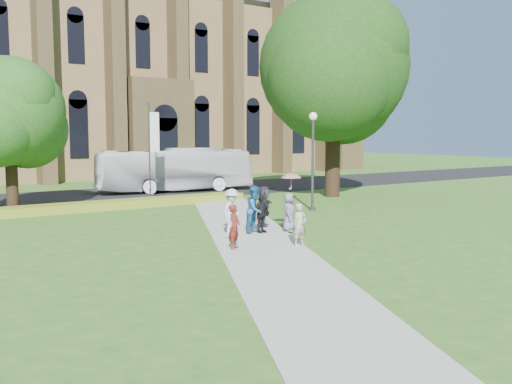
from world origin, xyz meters
TOP-DOWN VIEW (x-y plane):
  - ground at (0.00, 0.00)m, footprint 160.00×160.00m
  - road at (0.00, 20.00)m, footprint 160.00×10.00m
  - footpath at (0.00, 1.00)m, footprint 15.58×28.54m
  - flower_hedge at (-2.00, 13.20)m, footprint 18.00×1.40m
  - cathedral at (10.00, 39.73)m, footprint 52.60×18.25m
  - streetlamp at (7.50, 6.50)m, footprint 0.44×0.44m
  - large_tree at (13.00, 11.00)m, footprint 9.60×9.60m
  - street_tree_1 at (-6.00, 14.50)m, footprint 5.60×5.60m
  - banner_pole_0 at (2.11, 15.20)m, footprint 0.70×0.10m
  - tour_coach at (5.91, 19.69)m, footprint 11.31×4.26m
  - pedestrian_0 at (-1.60, -0.01)m, footprint 0.69×0.64m
  - pedestrian_1 at (0.88, 2.29)m, footprint 1.16×1.06m
  - pedestrian_2 at (-0.01, 2.69)m, footprint 1.36×1.20m
  - pedestrian_3 at (1.07, 2.15)m, footprint 0.96×0.50m
  - pedestrian_4 at (2.27, 1.81)m, footprint 0.92×0.92m
  - pedestrian_5 at (2.16, 3.46)m, footprint 1.49×1.60m
  - pedestrian_6 at (0.65, -0.93)m, footprint 0.57×0.38m
  - parasol at (2.45, 1.91)m, footprint 0.88×0.88m

SIDE VIEW (x-z plane):
  - ground at x=0.00m, z-range 0.00..0.00m
  - road at x=0.00m, z-range 0.00..0.02m
  - footpath at x=0.00m, z-range 0.00..0.04m
  - flower_hedge at x=-2.00m, z-range 0.00..0.45m
  - pedestrian_6 at x=0.65m, z-range 0.04..1.60m
  - pedestrian_3 at x=1.07m, z-range 0.04..1.60m
  - pedestrian_0 at x=-1.60m, z-range 0.04..1.62m
  - pedestrian_4 at x=2.27m, z-range 0.04..1.65m
  - pedestrian_5 at x=2.16m, z-range 0.04..1.83m
  - pedestrian_2 at x=-0.01m, z-range 0.04..1.87m
  - pedestrian_1 at x=0.88m, z-range 0.04..1.97m
  - tour_coach at x=5.91m, z-range 0.02..3.10m
  - parasol at x=2.45m, z-range 1.65..2.37m
  - streetlamp at x=7.50m, z-range 0.68..5.92m
  - banner_pole_0 at x=2.11m, z-range 0.39..6.39m
  - street_tree_1 at x=-6.00m, z-range 1.20..9.25m
  - large_tree at x=13.00m, z-range 1.77..14.97m
  - cathedral at x=10.00m, z-range -1.02..26.98m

